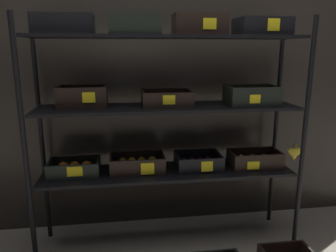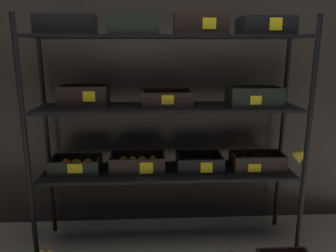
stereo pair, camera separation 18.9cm
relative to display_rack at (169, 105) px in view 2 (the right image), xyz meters
name	(u,v)px [view 2 (the right image)]	position (x,y,z in m)	size (l,w,h in m)	color
ground_plane	(168,242)	(-0.01, 0.00, -1.04)	(10.00, 10.00, 0.00)	gray
storefront_wall	(165,59)	(-0.01, 0.40, 0.29)	(4.18, 0.12, 2.66)	#2D2823
display_rack	(169,105)	(0.00, 0.00, 0.00)	(1.91, 0.44, 1.63)	black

